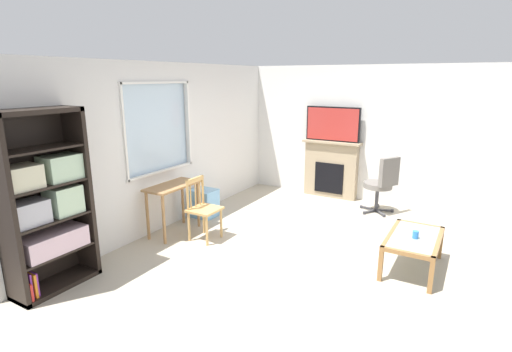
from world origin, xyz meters
name	(u,v)px	position (x,y,z in m)	size (l,w,h in m)	color
ground	(319,257)	(0.00, 0.00, -0.01)	(6.42, 6.08, 0.02)	#B2A893
wall_back_with_window	(169,148)	(0.03, 2.54, 1.22)	(5.42, 0.15, 2.50)	silver
wall_right	(377,135)	(2.77, 0.00, 1.25)	(0.12, 5.28, 2.50)	silver
bookshelf	(46,205)	(-2.17, 2.30, 0.95)	(0.90, 0.38, 1.98)	black
desk_under_window	(173,194)	(-0.32, 2.19, 0.61)	(0.87, 0.41, 0.75)	#A37547
wooden_chair	(203,208)	(-0.28, 1.67, 0.46)	(0.42, 0.40, 0.90)	tan
plastic_drawer_unit	(204,203)	(0.47, 2.24, 0.23)	(0.35, 0.40, 0.47)	#72ADDB
fireplace	(331,169)	(2.62, 0.79, 0.55)	(0.26, 1.12, 1.10)	tan
tv	(333,124)	(2.60, 0.79, 1.43)	(0.06, 1.04, 0.65)	black
office_chair	(382,182)	(2.12, -0.29, 0.55)	(0.61, 0.62, 1.00)	slate
coffee_table	(414,241)	(0.26, -1.10, 0.37)	(1.03, 0.59, 0.43)	#8C9E99
sippy_cup	(416,235)	(0.21, -1.12, 0.47)	(0.07, 0.07, 0.09)	#337FD6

